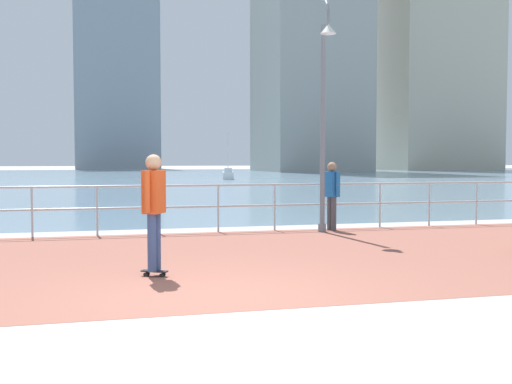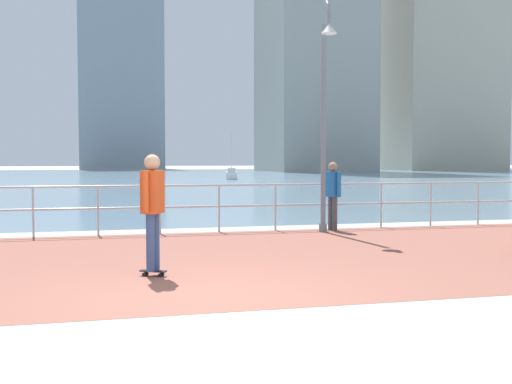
{
  "view_description": "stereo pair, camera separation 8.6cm",
  "coord_description": "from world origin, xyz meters",
  "px_view_note": "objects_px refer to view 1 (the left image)",
  "views": [
    {
      "loc": [
        -1.38,
        -7.51,
        1.74
      ],
      "look_at": [
        1.61,
        4.19,
        1.1
      ],
      "focal_mm": 43.52,
      "sensor_mm": 36.0,
      "label": 1
    },
    {
      "loc": [
        -1.3,
        -7.53,
        1.74
      ],
      "look_at": [
        1.61,
        4.19,
        1.1
      ],
      "focal_mm": 43.52,
      "sensor_mm": 36.0,
      "label": 2
    }
  ],
  "objects_px": {
    "lamppost": "(324,104)",
    "sailboat_navy": "(228,175)",
    "bystander": "(332,190)",
    "skateboarder": "(154,203)"
  },
  "relations": [
    {
      "from": "skateboarder",
      "to": "sailboat_navy",
      "type": "height_order",
      "value": "sailboat_navy"
    },
    {
      "from": "skateboarder",
      "to": "lamppost",
      "type": "bearing_deg",
      "value": 46.05
    },
    {
      "from": "lamppost",
      "to": "sailboat_navy",
      "type": "distance_m",
      "value": 38.89
    },
    {
      "from": "lamppost",
      "to": "sailboat_navy",
      "type": "height_order",
      "value": "lamppost"
    },
    {
      "from": "bystander",
      "to": "sailboat_navy",
      "type": "xyz_separation_m",
      "value": [
        5.34,
        37.97,
        -0.58
      ]
    },
    {
      "from": "skateboarder",
      "to": "bystander",
      "type": "bearing_deg",
      "value": 46.23
    },
    {
      "from": "bystander",
      "to": "lamppost",
      "type": "bearing_deg",
      "value": -131.69
    },
    {
      "from": "lamppost",
      "to": "bystander",
      "type": "distance_m",
      "value": 2.13
    },
    {
      "from": "bystander",
      "to": "sailboat_navy",
      "type": "relative_size",
      "value": 0.4
    },
    {
      "from": "lamppost",
      "to": "skateboarder",
      "type": "relative_size",
      "value": 3.03
    }
  ]
}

